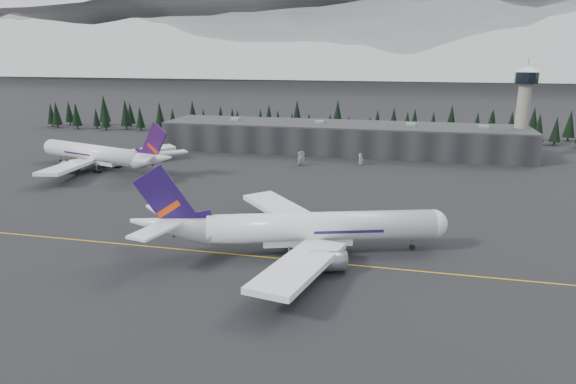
% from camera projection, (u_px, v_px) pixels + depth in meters
% --- Properties ---
extents(ground, '(1400.00, 1400.00, 0.00)m').
position_uv_depth(ground, '(268.00, 254.00, 114.74)').
color(ground, black).
rests_on(ground, ground).
extents(taxiline, '(400.00, 0.40, 0.02)m').
position_uv_depth(taxiline, '(265.00, 257.00, 112.86)').
color(taxiline, gold).
rests_on(taxiline, ground).
extents(terminal, '(160.00, 30.00, 12.60)m').
position_uv_depth(terminal, '(341.00, 138.00, 230.42)').
color(terminal, black).
rests_on(terminal, ground).
extents(control_tower, '(10.00, 10.00, 37.70)m').
position_uv_depth(control_tower, '(524.00, 102.00, 212.20)').
color(control_tower, gray).
rests_on(control_tower, ground).
extents(treeline, '(360.00, 20.00, 15.00)m').
position_uv_depth(treeline, '(351.00, 124.00, 264.84)').
color(treeline, black).
rests_on(treeline, ground).
extents(mountain_ridge, '(4400.00, 900.00, 420.00)m').
position_uv_depth(mountain_ridge, '(397.00, 73.00, 1053.52)').
color(mountain_ridge, white).
rests_on(mountain_ridge, ground).
extents(jet_main, '(69.12, 62.39, 20.85)m').
position_uv_depth(jet_main, '(294.00, 228.00, 113.76)').
color(jet_main, white).
rests_on(jet_main, ground).
extents(jet_parked, '(67.23, 60.71, 20.27)m').
position_uv_depth(jet_parked, '(103.00, 155.00, 194.80)').
color(jet_parked, white).
rests_on(jet_parked, ground).
extents(gse_vehicle_a, '(4.56, 6.23, 1.57)m').
position_uv_depth(gse_vehicle_a, '(301.00, 163.00, 203.58)').
color(gse_vehicle_a, silver).
rests_on(gse_vehicle_a, ground).
extents(gse_vehicle_b, '(5.06, 3.93, 1.61)m').
position_uv_depth(gse_vehicle_b, '(361.00, 163.00, 204.19)').
color(gse_vehicle_b, silver).
rests_on(gse_vehicle_b, ground).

